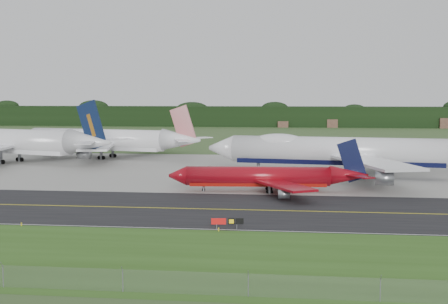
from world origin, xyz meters
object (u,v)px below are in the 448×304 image
jet_red_737 (269,177)px  jet_star_tail (106,140)px  taxiway_sign (227,221)px  jet_navy_gold (9,142)px  jet_ba_747 (349,152)px

jet_red_737 → jet_star_tail: (-51.25, 59.07, 2.47)m
jet_star_tail → taxiway_sign: 104.87m
jet_navy_gold → taxiway_sign: 105.37m
jet_red_737 → taxiway_sign: 34.83m
taxiway_sign → jet_navy_gold: bearing=131.7°
jet_ba_747 → jet_navy_gold: jet_navy_gold is taller
jet_navy_gold → jet_star_tail: 27.45m
taxiway_sign → jet_red_737: bearing=83.2°
jet_ba_747 → jet_navy_gold: (-91.37, 19.78, -0.09)m
jet_star_tail → taxiway_sign: jet_star_tail is taller
jet_ba_747 → jet_red_737: (-17.16, -24.25, -2.98)m
jet_star_tail → taxiway_sign: bearing=-63.3°
jet_star_tail → jet_ba_747: bearing=-27.0°
jet_ba_747 → jet_red_737: jet_ba_747 is taller
jet_navy_gold → jet_star_tail: size_ratio=1.10×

